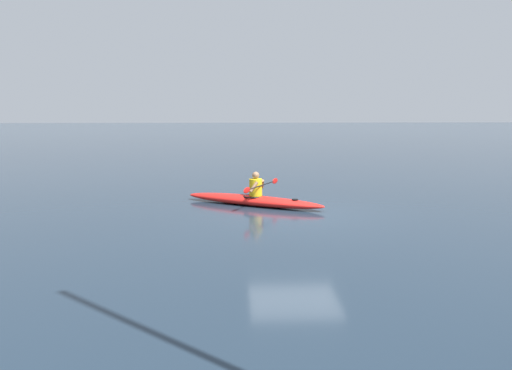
{
  "coord_description": "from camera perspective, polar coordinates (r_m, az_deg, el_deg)",
  "views": [
    {
      "loc": [
        1.69,
        13.01,
        2.91
      ],
      "look_at": [
        1.13,
        1.25,
        1.04
      ],
      "focal_mm": 34.4,
      "sensor_mm": 36.0,
      "label": 1
    }
  ],
  "objects": [
    {
      "name": "ground_plane",
      "position": [
        13.44,
        4.57,
        -3.49
      ],
      "size": [
        160.0,
        160.0,
        0.0
      ],
      "primitive_type": "plane",
      "color": "#1E2D3D"
    },
    {
      "name": "kayak",
      "position": [
        14.66,
        -0.34,
        -1.8
      ],
      "size": [
        4.24,
        2.74,
        0.3
      ],
      "color": "red",
      "rests_on": "ground"
    },
    {
      "name": "kayaker",
      "position": [
        14.53,
        0.03,
        -0.11
      ],
      "size": [
        1.16,
        2.06,
        0.72
      ],
      "color": "yellow",
      "rests_on": "kayak"
    }
  ]
}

